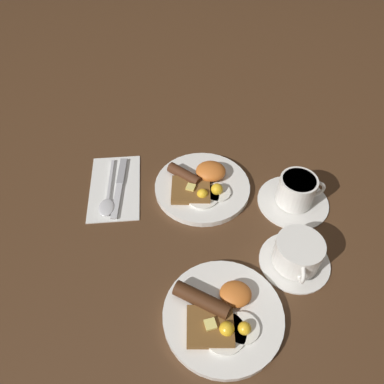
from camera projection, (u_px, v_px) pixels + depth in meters
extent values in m
plane|color=#4C301C|center=(202.00, 189.00, 0.93)|extent=(3.00, 3.00, 0.00)
cylinder|color=white|center=(202.00, 187.00, 0.93)|extent=(0.23, 0.23, 0.01)
cylinder|color=white|center=(218.00, 192.00, 0.90)|extent=(0.06, 0.06, 0.01)
sphere|color=yellow|center=(217.00, 189.00, 0.89)|extent=(0.03, 0.03, 0.03)
cylinder|color=white|center=(202.00, 196.00, 0.89)|extent=(0.08, 0.08, 0.01)
sphere|color=yellow|center=(201.00, 194.00, 0.88)|extent=(0.03, 0.03, 0.03)
ellipsoid|color=orange|center=(211.00, 171.00, 0.93)|extent=(0.07, 0.07, 0.03)
cylinder|color=#4A2715|center=(184.00, 175.00, 0.93)|extent=(0.09, 0.07, 0.03)
cube|color=brown|center=(191.00, 190.00, 0.90)|extent=(0.09, 0.08, 0.01)
cube|color=#F4E072|center=(191.00, 187.00, 0.89)|extent=(0.02, 0.02, 0.01)
cylinder|color=white|center=(223.00, 315.00, 0.71)|extent=(0.23, 0.23, 0.01)
cylinder|color=white|center=(243.00, 328.00, 0.68)|extent=(0.06, 0.06, 0.01)
sphere|color=yellow|center=(245.00, 328.00, 0.67)|extent=(0.02, 0.02, 0.02)
cylinder|color=white|center=(224.00, 333.00, 0.68)|extent=(0.08, 0.08, 0.01)
sphere|color=yellow|center=(227.00, 329.00, 0.67)|extent=(0.03, 0.03, 0.03)
ellipsoid|color=orange|center=(236.00, 294.00, 0.71)|extent=(0.06, 0.06, 0.03)
cylinder|color=#422311|center=(200.00, 300.00, 0.70)|extent=(0.11, 0.08, 0.03)
cube|color=brown|center=(210.00, 326.00, 0.68)|extent=(0.09, 0.08, 0.01)
cube|color=#F4E072|center=(210.00, 324.00, 0.67)|extent=(0.02, 0.02, 0.01)
cylinder|color=white|center=(293.00, 201.00, 0.90)|extent=(0.17, 0.17, 0.01)
cylinder|color=white|center=(296.00, 190.00, 0.87)|extent=(0.09, 0.09, 0.07)
cylinder|color=#56331E|center=(299.00, 180.00, 0.84)|extent=(0.08, 0.08, 0.00)
torus|color=white|center=(315.00, 189.00, 0.87)|extent=(0.05, 0.01, 0.05)
cylinder|color=white|center=(294.00, 261.00, 0.79)|extent=(0.15, 0.15, 0.01)
cylinder|color=white|center=(298.00, 252.00, 0.76)|extent=(0.10, 0.10, 0.06)
cylinder|color=#56331E|center=(301.00, 244.00, 0.74)|extent=(0.09, 0.09, 0.00)
torus|color=white|center=(301.00, 273.00, 0.73)|extent=(0.01, 0.04, 0.04)
cube|color=white|center=(115.00, 188.00, 0.93)|extent=(0.15, 0.23, 0.01)
cube|color=silver|center=(117.00, 201.00, 0.90)|extent=(0.02, 0.11, 0.00)
cube|color=#9E9EA3|center=(122.00, 171.00, 0.96)|extent=(0.02, 0.09, 0.01)
ellipsoid|color=silver|center=(106.00, 207.00, 0.88)|extent=(0.04, 0.06, 0.01)
cube|color=silver|center=(111.00, 179.00, 0.94)|extent=(0.02, 0.14, 0.00)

